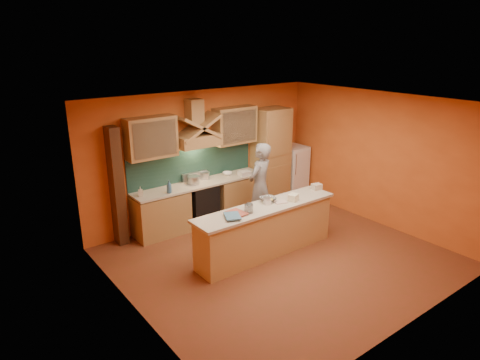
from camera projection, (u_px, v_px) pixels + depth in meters
floor at (280, 258)px, 7.80m from camera, size 5.50×5.00×0.01m
ceiling at (285, 104)px, 6.92m from camera, size 5.50×5.00×0.01m
wall_back at (204, 155)px, 9.25m from camera, size 5.50×0.02×2.80m
wall_front at (415, 236)px, 5.47m from camera, size 5.50×0.02×2.80m
wall_left at (133, 225)px, 5.78m from camera, size 0.02×5.00×2.80m
wall_right at (380, 159)px, 8.94m from camera, size 0.02×5.00×2.80m
base_cabinet_left at (161, 215)px, 8.61m from camera, size 1.10×0.60×0.86m
base_cabinet_right at (236, 195)px, 9.70m from camera, size 1.10×0.60×0.86m
counter_top at (200, 183)px, 9.01m from camera, size 3.00×0.62×0.04m
stove at (201, 203)px, 9.15m from camera, size 0.60×0.58×0.90m
backsplash at (193, 164)px, 9.11m from camera, size 3.00×0.03×0.70m
range_hood at (198, 140)px, 8.75m from camera, size 0.92×0.50×0.24m
hood_chimney at (194, 111)px, 8.65m from camera, size 0.30×0.30×0.50m
upper_cabinet_left at (151, 138)px, 8.18m from camera, size 1.00×0.35×0.80m
upper_cabinet_right at (235, 125)px, 9.33m from camera, size 1.00×0.35×0.80m
pantry_column at (270, 157)px, 10.05m from camera, size 0.80×0.60×2.30m
fridge at (293, 172)px, 10.64m from camera, size 0.58×0.60×1.30m
trim_column_left at (117, 187)px, 8.04m from camera, size 0.20×0.30×2.30m
island_body at (266, 232)px, 7.83m from camera, size 2.80×0.55×0.88m
island_top at (266, 207)px, 7.68m from camera, size 2.90×0.62×0.05m
person at (260, 186)px, 8.84m from camera, size 0.77×0.64×1.81m
pot_large at (194, 181)px, 8.90m from camera, size 0.29×0.29×0.17m
pot_small at (205, 176)px, 9.21m from camera, size 0.21×0.21×0.15m
soap_bottle_a at (140, 192)px, 8.19m from camera, size 0.11×0.11×0.19m
soap_bottle_b at (169, 187)px, 8.35m from camera, size 0.10×0.10×0.26m
bowl_back at (227, 174)px, 9.48m from camera, size 0.22×0.22×0.07m
dish_rack at (244, 173)px, 9.46m from camera, size 0.27×0.22×0.09m
book_lower at (231, 215)px, 7.23m from camera, size 0.28×0.36×0.03m
book_upper at (225, 217)px, 7.12m from camera, size 0.38×0.42×0.03m
jar_large at (249, 209)px, 7.36m from camera, size 0.19×0.19×0.14m
jar_small at (250, 207)px, 7.46m from camera, size 0.12×0.12×0.13m
kitchen_scale at (267, 201)px, 7.75m from camera, size 0.15×0.15×0.10m
mixing_bowl at (268, 199)px, 7.89m from camera, size 0.39×0.39×0.07m
cloth at (281, 202)px, 7.84m from camera, size 0.26×0.23×0.01m
grocery_bag_a at (293, 197)px, 7.91m from camera, size 0.24×0.21×0.12m
grocery_bag_b at (317, 187)px, 8.50m from camera, size 0.20×0.17×0.11m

